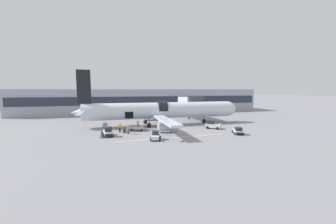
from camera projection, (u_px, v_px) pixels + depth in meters
ground_plane at (171, 130)px, 40.97m from camera, size 500.00×500.00×0.00m
apron_marking_line at (173, 138)px, 34.59m from camera, size 19.46×1.11×0.01m
terminal_strip at (144, 101)px, 74.57m from camera, size 82.74×13.75×8.19m
jet_bridge_stub at (190, 103)px, 55.19m from camera, size 3.85×10.75×6.28m
airplane at (160, 111)px, 46.77m from camera, size 37.96×31.37×12.10m
baggage_tug_lead at (213, 125)px, 42.72m from camera, size 3.29×3.12×1.72m
baggage_tug_mid at (156, 136)px, 33.10m from camera, size 2.12×2.76×1.41m
baggage_tug_rear at (238, 131)px, 37.32m from camera, size 2.39×3.13×1.32m
baggage_tug_spare at (108, 132)px, 35.64m from camera, size 2.05×3.07×1.70m
baggage_cart_loading at (137, 128)px, 40.30m from camera, size 3.79×2.31×1.03m
ground_crew_loader_a at (128, 129)px, 37.54m from camera, size 0.54×0.59×1.75m
ground_crew_loader_b at (120, 127)px, 39.07m from camera, size 0.56×0.54×1.71m
ground_crew_driver at (138, 124)px, 42.99m from camera, size 0.46×0.58×1.67m
suitcase_on_tarmac_upright at (125, 131)px, 38.39m from camera, size 0.53×0.41×0.76m
safety_cone_nose at (235, 121)px, 50.87m from camera, size 0.63×0.63×0.57m
safety_cone_engine_left at (182, 140)px, 31.98m from camera, size 0.60×0.60×0.64m
safety_cone_wingtip at (176, 130)px, 39.72m from camera, size 0.64×0.64×0.60m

